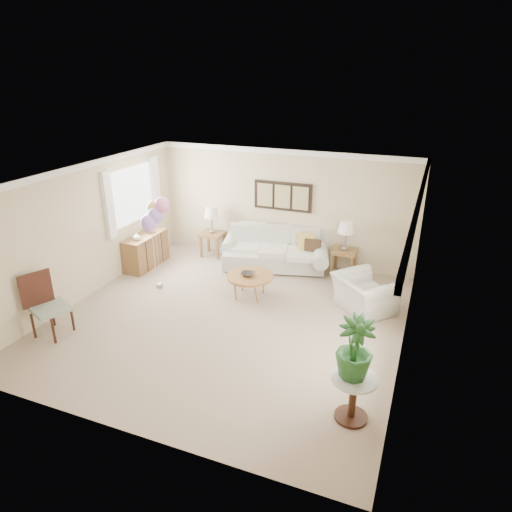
# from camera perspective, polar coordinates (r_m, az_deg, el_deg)

# --- Properties ---
(ground_plane) EXTENTS (6.00, 6.00, 0.00)m
(ground_plane) POSITION_cam_1_polar(r_m,az_deg,el_deg) (8.36, -3.42, -7.85)
(ground_plane) COLOR tan
(room_shell) EXTENTS (6.04, 6.04, 2.60)m
(room_shell) POSITION_cam_1_polar(r_m,az_deg,el_deg) (7.80, -4.14, 3.01)
(room_shell) COLOR beige
(room_shell) RESTS_ON ground
(wall_art_triptych) EXTENTS (1.35, 0.06, 0.65)m
(wall_art_triptych) POSITION_cam_1_polar(r_m,az_deg,el_deg) (10.33, 3.36, 7.46)
(wall_art_triptych) COLOR black
(wall_art_triptych) RESTS_ON ground
(sofa) EXTENTS (2.69, 1.46, 0.91)m
(sofa) POSITION_cam_1_polar(r_m,az_deg,el_deg) (10.33, 2.43, 0.50)
(sofa) COLOR silver
(sofa) RESTS_ON ground
(end_table_left) EXTENTS (0.54, 0.49, 0.59)m
(end_table_left) POSITION_cam_1_polar(r_m,az_deg,el_deg) (10.95, -5.46, 2.48)
(end_table_left) COLOR olive
(end_table_left) RESTS_ON ground
(end_table_right) EXTENTS (0.53, 0.48, 0.58)m
(end_table_right) POSITION_cam_1_polar(r_m,az_deg,el_deg) (10.09, 10.98, 0.30)
(end_table_right) COLOR olive
(end_table_right) RESTS_ON ground
(lamp_left) EXTENTS (0.36, 0.36, 0.64)m
(lamp_left) POSITION_cam_1_polar(r_m,az_deg,el_deg) (10.77, -5.58, 5.39)
(lamp_left) COLOR gray
(lamp_left) RESTS_ON end_table_left
(lamp_right) EXTENTS (0.37, 0.37, 0.65)m
(lamp_right) POSITION_cam_1_polar(r_m,az_deg,el_deg) (9.88, 11.23, 3.45)
(lamp_right) COLOR gray
(lamp_right) RESTS_ON end_table_right
(coffee_table) EXTENTS (0.92, 0.92, 0.46)m
(coffee_table) POSITION_cam_1_polar(r_m,az_deg,el_deg) (8.94, -0.80, -2.62)
(coffee_table) COLOR #9E7141
(coffee_table) RESTS_ON ground
(decor_bowl) EXTENTS (0.26, 0.26, 0.06)m
(decor_bowl) POSITION_cam_1_polar(r_m,az_deg,el_deg) (8.89, -1.05, -2.27)
(decor_bowl) COLOR #302C27
(decor_bowl) RESTS_ON coffee_table
(armchair) EXTENTS (1.37, 1.36, 0.67)m
(armchair) POSITION_cam_1_polar(r_m,az_deg,el_deg) (8.72, 13.35, -4.62)
(armchair) COLOR silver
(armchair) RESTS_ON ground
(side_table) EXTENTS (0.59, 0.59, 0.64)m
(side_table) POSITION_cam_1_polar(r_m,az_deg,el_deg) (6.11, 12.12, -15.78)
(side_table) COLOR silver
(side_table) RESTS_ON ground
(potted_plant) EXTENTS (0.60, 0.60, 0.82)m
(potted_plant) POSITION_cam_1_polar(r_m,az_deg,el_deg) (5.79, 12.25, -11.21)
(potted_plant) COLOR #194D1C
(potted_plant) RESTS_ON side_table
(accent_chair) EXTENTS (0.72, 0.71, 1.11)m
(accent_chair) POSITION_cam_1_polar(r_m,az_deg,el_deg) (8.43, -24.79, -5.37)
(accent_chair) COLOR gray
(accent_chair) RESTS_ON ground
(credenza) EXTENTS (0.46, 1.20, 0.74)m
(credenza) POSITION_cam_1_polar(r_m,az_deg,el_deg) (10.66, -13.59, 0.64)
(credenza) COLOR olive
(credenza) RESTS_ON ground
(vase_white) EXTENTS (0.19, 0.19, 0.17)m
(vase_white) POSITION_cam_1_polar(r_m,az_deg,el_deg) (10.26, -14.69, 2.40)
(vase_white) COLOR white
(vase_white) RESTS_ON credenza
(vase_sage) EXTENTS (0.24, 0.24, 0.21)m
(vase_sage) POSITION_cam_1_polar(r_m,az_deg,el_deg) (10.65, -13.08, 3.41)
(vase_sage) COLOR silver
(vase_sage) RESTS_ON credenza
(balloon_cluster) EXTENTS (0.55, 0.56, 1.94)m
(balloon_cluster) POSITION_cam_1_polar(r_m,az_deg,el_deg) (9.11, -12.64, 4.94)
(balloon_cluster) COLOR gray
(balloon_cluster) RESTS_ON ground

